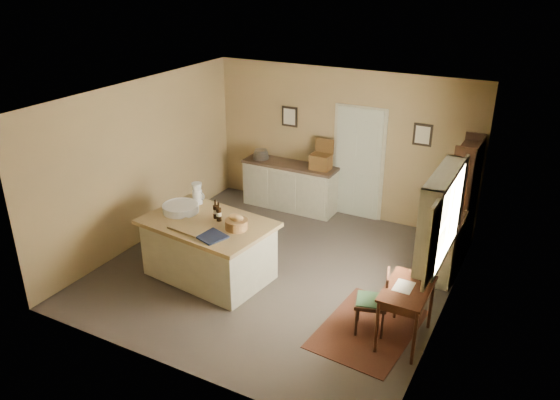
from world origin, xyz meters
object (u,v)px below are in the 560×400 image
Objects in this scene: work_island at (209,247)px; sideboard at (290,184)px; desk_chair at (371,302)px; right_cabinet at (440,246)px; shelving_unit at (466,197)px; writing_desk at (407,295)px.

sideboard is at bearing 98.34° from work_island.
work_island is at bearing -88.73° from sideboard.
right_cabinet is (0.44, 1.85, 0.03)m from desk_chair.
work_island is at bearing -150.55° from right_cabinet.
shelving_unit is (0.59, 2.74, 0.52)m from desk_chair.
shelving_unit is (0.15, 0.88, 0.49)m from right_cabinet.
desk_chair is 0.86× the size of right_cabinet.
writing_desk is at bearing 4.52° from work_island.
writing_desk is at bearing -89.99° from right_cabinet.
right_cabinet is at bearing 36.53° from work_island.
sideboard is at bearing 116.59° from desk_chair.
sideboard is at bearing 160.64° from right_cabinet.
right_cabinet is (-0.00, 1.84, -0.21)m from writing_desk.
sideboard is at bearing 176.46° from shelving_unit.
desk_chair is at bearing -102.12° from shelving_unit.
right_cabinet is at bearing 61.25° from desk_chair.
desk_chair is at bearing -47.94° from sideboard.
right_cabinet is at bearing -19.36° from sideboard.
desk_chair is 2.85m from shelving_unit.
work_island reaches higher than right_cabinet.
shelving_unit is at bearing 86.85° from writing_desk.
work_island is at bearing -140.77° from shelving_unit.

